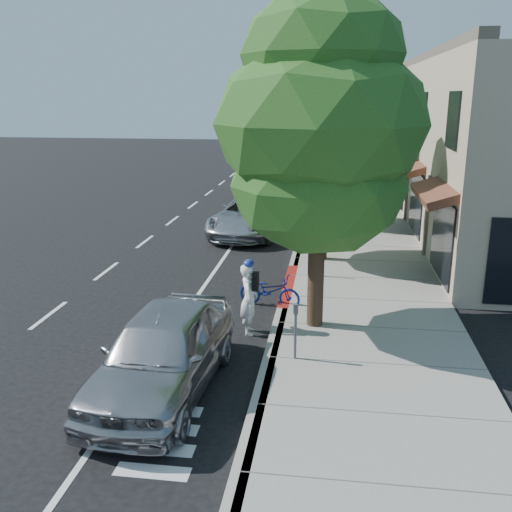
% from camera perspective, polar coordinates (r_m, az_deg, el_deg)
% --- Properties ---
extents(ground, '(120.00, 120.00, 0.00)m').
position_cam_1_polar(ground, '(16.44, 2.97, -4.46)').
color(ground, black).
rests_on(ground, ground).
extents(sidewalk, '(4.60, 56.00, 0.15)m').
position_cam_1_polar(sidewalk, '(24.06, 10.10, 2.07)').
color(sidewalk, gray).
rests_on(sidewalk, ground).
extents(curb, '(0.30, 56.00, 0.15)m').
position_cam_1_polar(curb, '(24.07, 4.62, 2.28)').
color(curb, '#9E998E').
rests_on(curb, ground).
extents(curb_red_segment, '(0.32, 4.00, 0.15)m').
position_cam_1_polar(curb_red_segment, '(17.36, 3.26, -3.09)').
color(curb_red_segment, maroon).
rests_on(curb_red_segment, ground).
extents(storefront_building, '(10.00, 36.00, 7.00)m').
position_cam_1_polar(storefront_building, '(34.47, 22.25, 11.03)').
color(storefront_building, '#BAA88F').
rests_on(storefront_building, ground).
extents(street_tree_0, '(4.93, 4.93, 8.02)m').
position_cam_1_polar(street_tree_0, '(13.40, 6.44, 12.52)').
color(street_tree_0, black).
rests_on(street_tree_0, ground).
extents(street_tree_1, '(4.62, 4.62, 7.11)m').
position_cam_1_polar(street_tree_1, '(19.43, 6.90, 11.68)').
color(street_tree_1, black).
rests_on(street_tree_1, ground).
extents(street_tree_2, '(4.06, 4.06, 7.32)m').
position_cam_1_polar(street_tree_2, '(25.40, 7.21, 13.26)').
color(street_tree_2, black).
rests_on(street_tree_2, ground).
extents(street_tree_3, '(5.05, 5.05, 7.36)m').
position_cam_1_polar(street_tree_3, '(31.40, 7.37, 13.38)').
color(street_tree_3, black).
rests_on(street_tree_3, ground).
extents(street_tree_4, '(5.28, 5.28, 7.73)m').
position_cam_1_polar(street_tree_4, '(37.39, 7.51, 14.10)').
color(street_tree_4, black).
rests_on(street_tree_4, ground).
extents(street_tree_5, '(4.85, 4.85, 7.32)m').
position_cam_1_polar(street_tree_5, '(43.39, 7.58, 14.04)').
color(street_tree_5, black).
rests_on(street_tree_5, ground).
extents(cyclist, '(0.53, 0.71, 1.78)m').
position_cam_1_polar(cyclist, '(13.95, -0.72, -4.32)').
color(cyclist, white).
rests_on(cyclist, ground).
extents(bicycle, '(1.86, 1.01, 0.93)m').
position_cam_1_polar(bicycle, '(15.83, 1.38, -3.48)').
color(bicycle, navy).
rests_on(bicycle, ground).
extents(silver_suv, '(3.27, 5.85, 1.55)m').
position_cam_1_polar(silver_suv, '(24.00, -0.62, 3.99)').
color(silver_suv, '#B4B5B9').
rests_on(silver_suv, ground).
extents(dark_sedan, '(1.92, 4.78, 1.54)m').
position_cam_1_polar(dark_sedan, '(30.29, 4.43, 6.43)').
color(dark_sedan, '#222627').
rests_on(dark_sedan, ground).
extents(white_pickup, '(2.73, 5.89, 1.67)m').
position_cam_1_polar(white_pickup, '(36.62, 2.37, 8.19)').
color(white_pickup, silver).
rests_on(white_pickup, ground).
extents(dark_suv_far, '(2.70, 5.60, 1.84)m').
position_cam_1_polar(dark_suv_far, '(39.35, 2.77, 8.85)').
color(dark_suv_far, black).
rests_on(dark_suv_far, ground).
extents(near_car_a, '(2.29, 5.07, 1.69)m').
position_cam_1_polar(near_car_a, '(11.46, -9.31, -9.45)').
color(near_car_a, '#ADADB2').
rests_on(near_car_a, ground).
extents(pedestrian, '(1.01, 0.89, 1.76)m').
position_cam_1_polar(pedestrian, '(27.03, 11.81, 5.56)').
color(pedestrian, black).
rests_on(pedestrian, sidewalk).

